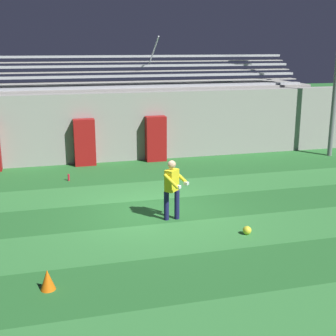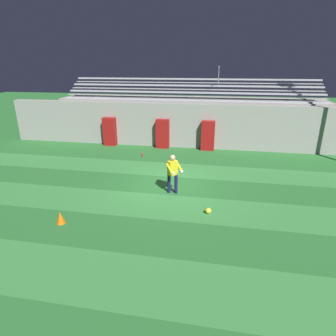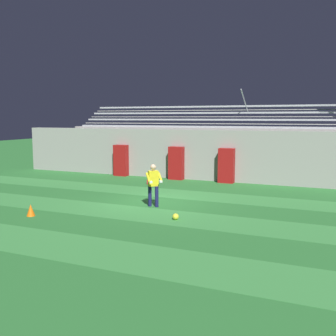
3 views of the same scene
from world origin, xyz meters
name	(u,v)px [view 1 (image 1 of 3)]	position (x,y,z in m)	size (l,w,h in m)	color
ground_plane	(155,211)	(0.00, 0.00, 0.00)	(80.00, 80.00, 0.00)	#286B2D
turf_stripe_near	(236,330)	(0.00, -6.00, 0.00)	(28.00, 2.01, 0.01)	#38843D
turf_stripe_mid	(173,238)	(0.00, -1.99, 0.00)	(28.00, 2.01, 0.01)	#38843D
turf_stripe_far	(141,191)	(0.00, 2.03, 0.00)	(28.00, 2.01, 0.01)	#38843D
back_wall	(118,127)	(0.00, 6.50, 1.40)	(24.00, 0.60, 2.80)	#999691
padding_pillar_gate_left	(85,142)	(-1.45, 5.95, 0.93)	(0.83, 0.44, 1.85)	maroon
padding_pillar_gate_right	(156,139)	(1.45, 5.95, 0.93)	(0.83, 0.44, 1.85)	maroon
bleacher_stand	(111,117)	(0.00, 8.49, 1.50)	(18.00, 3.35, 5.03)	#999691
goalkeeper	(172,186)	(0.32, -0.74, 0.95)	(0.74, 0.74, 1.67)	#19194C
soccer_ball	(247,230)	(1.88, -2.24, 0.11)	(0.22, 0.22, 0.22)	yellow
traffic_cone	(48,280)	(-3.05, -3.80, 0.21)	(0.30, 0.30, 0.42)	orange
water_bottle	(69,177)	(-2.22, 3.85, 0.12)	(0.07, 0.07, 0.24)	red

